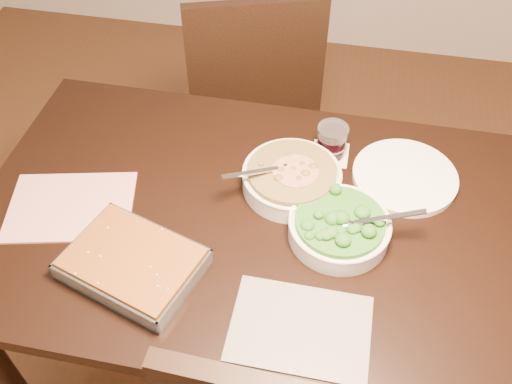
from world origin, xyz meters
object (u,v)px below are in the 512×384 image
at_px(table, 246,238).
at_px(stew_bowl, 292,178).
at_px(baking_dish, 133,263).
at_px(chair_far, 252,91).
at_px(broccoli_bowl, 339,227).
at_px(dinner_plate, 405,176).
at_px(wine_tumbler, 332,140).

height_order(table, stew_bowl, stew_bowl).
bearing_deg(baking_dish, chair_far, 103.14).
bearing_deg(table, broccoli_bowl, -4.90).
xyz_separation_m(broccoli_bowl, baking_dish, (-0.46, -0.20, -0.01)).
height_order(stew_bowl, chair_far, chair_far).
distance_m(broccoli_bowl, dinner_plate, 0.28).
relative_size(baking_dish, wine_tumbler, 3.74).
distance_m(broccoli_bowl, chair_far, 0.90).
height_order(wine_tumbler, chair_far, chair_far).
relative_size(baking_dish, dinner_plate, 1.27).
height_order(stew_bowl, broccoli_bowl, stew_bowl).
distance_m(table, chair_far, 0.78).
xyz_separation_m(table, baking_dish, (-0.22, -0.22, 0.12)).
xyz_separation_m(stew_bowl, broccoli_bowl, (0.14, -0.14, -0.00)).
bearing_deg(dinner_plate, table, -152.15).
relative_size(table, stew_bowl, 5.33).
height_order(table, chair_far, chair_far).
height_order(table, broccoli_bowl, broccoli_bowl).
relative_size(broccoli_bowl, baking_dish, 0.80).
distance_m(broccoli_bowl, baking_dish, 0.50).
xyz_separation_m(broccoli_bowl, chair_far, (-0.38, 0.78, -0.24)).
bearing_deg(wine_tumbler, table, -125.08).
bearing_deg(chair_far, stew_bowl, 91.54).
bearing_deg(table, stew_bowl, 50.42).
distance_m(broccoli_bowl, wine_tumbler, 0.29).
xyz_separation_m(table, stew_bowl, (0.10, 0.12, 0.13)).
bearing_deg(broccoli_bowl, dinner_plate, 55.57).
height_order(table, wine_tumbler, wine_tumbler).
bearing_deg(table, dinner_plate, 27.85).
bearing_deg(baking_dish, stew_bowl, 64.21).
bearing_deg(dinner_plate, chair_far, 134.15).
bearing_deg(wine_tumbler, dinner_plate, -15.54).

